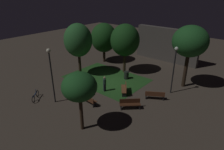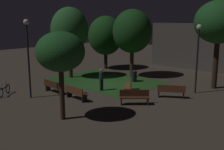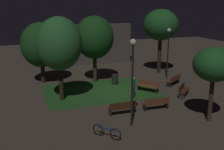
{
  "view_description": "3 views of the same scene",
  "coord_description": "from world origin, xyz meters",
  "px_view_note": "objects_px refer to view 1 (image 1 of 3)",
  "views": [
    {
      "loc": [
        12.76,
        -14.86,
        9.65
      ],
      "look_at": [
        0.63,
        -0.44,
        1.31
      ],
      "focal_mm": 31.57,
      "sensor_mm": 36.0,
      "label": 1
    },
    {
      "loc": [
        14.48,
        -15.26,
        5.12
      ],
      "look_at": [
        0.47,
        -0.31,
        0.88
      ],
      "focal_mm": 43.75,
      "sensor_mm": 36.0,
      "label": 2
    },
    {
      "loc": [
        -7.34,
        -19.72,
        6.94
      ],
      "look_at": [
        -0.14,
        0.48,
        1.31
      ],
      "focal_mm": 43.65,
      "sensor_mm": 36.0,
      "label": 3
    }
  ],
  "objects_px": {
    "bench_corner": "(70,91)",
    "bench_front_left": "(155,95)",
    "lamp_post_path_center": "(51,68)",
    "trash_bin": "(126,75)",
    "bench_back_row": "(125,89)",
    "bench_near_trees": "(130,104)",
    "lamp_post_near_wall": "(175,63)",
    "bench_front_right": "(88,99)",
    "tree_back_right": "(104,38)",
    "tree_left_canopy": "(190,42)",
    "tree_near_wall": "(78,40)",
    "tree_right_canopy": "(125,40)",
    "pedestrian": "(105,84)",
    "tree_lawn_side": "(79,87)",
    "bicycle": "(35,96)"
  },
  "relations": [
    {
      "from": "bench_back_row",
      "to": "lamp_post_near_wall",
      "type": "bearing_deg",
      "value": 40.57
    },
    {
      "from": "bench_corner",
      "to": "tree_back_right",
      "type": "height_order",
      "value": "tree_back_right"
    },
    {
      "from": "bench_front_left",
      "to": "bench_corner",
      "type": "bearing_deg",
      "value": -145.65
    },
    {
      "from": "lamp_post_near_wall",
      "to": "bench_front_right",
      "type": "bearing_deg",
      "value": -125.49
    },
    {
      "from": "tree_left_canopy",
      "to": "bicycle",
      "type": "xyz_separation_m",
      "value": [
        -9.62,
        -11.66,
        -4.51
      ]
    },
    {
      "from": "tree_left_canopy",
      "to": "lamp_post_path_center",
      "type": "xyz_separation_m",
      "value": [
        -7.79,
        -10.76,
        -1.44
      ]
    },
    {
      "from": "bench_front_right",
      "to": "lamp_post_near_wall",
      "type": "xyz_separation_m",
      "value": [
        4.84,
        6.79,
        2.73
      ]
    },
    {
      "from": "trash_bin",
      "to": "pedestrian",
      "type": "distance_m",
      "value": 3.85
    },
    {
      "from": "bench_front_right",
      "to": "tree_back_right",
      "type": "relative_size",
      "value": 0.34
    },
    {
      "from": "bench_back_row",
      "to": "tree_back_right",
      "type": "relative_size",
      "value": 0.31
    },
    {
      "from": "lamp_post_near_wall",
      "to": "lamp_post_path_center",
      "type": "bearing_deg",
      "value": -130.99
    },
    {
      "from": "bench_corner",
      "to": "lamp_post_near_wall",
      "type": "bearing_deg",
      "value": 42.93
    },
    {
      "from": "bench_back_row",
      "to": "tree_back_right",
      "type": "distance_m",
      "value": 10.0
    },
    {
      "from": "bench_back_row",
      "to": "bench_near_trees",
      "type": "height_order",
      "value": "same"
    },
    {
      "from": "bench_front_right",
      "to": "tree_near_wall",
      "type": "xyz_separation_m",
      "value": [
        -5.65,
        4.1,
        3.7
      ]
    },
    {
      "from": "trash_bin",
      "to": "tree_right_canopy",
      "type": "bearing_deg",
      "value": 133.7
    },
    {
      "from": "lamp_post_path_center",
      "to": "tree_near_wall",
      "type": "bearing_deg",
      "value": 117.99
    },
    {
      "from": "bench_near_trees",
      "to": "tree_right_canopy",
      "type": "xyz_separation_m",
      "value": [
        -5.28,
        6.22,
        3.55
      ]
    },
    {
      "from": "bench_front_right",
      "to": "lamp_post_near_wall",
      "type": "bearing_deg",
      "value": 54.51
    },
    {
      "from": "bench_front_right",
      "to": "tree_back_right",
      "type": "xyz_separation_m",
      "value": [
        -6.45,
        9.34,
        2.94
      ]
    },
    {
      "from": "tree_left_canopy",
      "to": "tree_lawn_side",
      "type": "height_order",
      "value": "tree_left_canopy"
    },
    {
      "from": "lamp_post_path_center",
      "to": "pedestrian",
      "type": "height_order",
      "value": "lamp_post_path_center"
    },
    {
      "from": "lamp_post_path_center",
      "to": "trash_bin",
      "type": "relative_size",
      "value": 5.73
    },
    {
      "from": "tree_left_canopy",
      "to": "lamp_post_path_center",
      "type": "distance_m",
      "value": 13.36
    },
    {
      "from": "tree_left_canopy",
      "to": "lamp_post_path_center",
      "type": "height_order",
      "value": "tree_left_canopy"
    },
    {
      "from": "tree_right_canopy",
      "to": "pedestrian",
      "type": "height_order",
      "value": "tree_right_canopy"
    },
    {
      "from": "bench_front_right",
      "to": "lamp_post_path_center",
      "type": "relative_size",
      "value": 0.36
    },
    {
      "from": "bench_corner",
      "to": "bench_front_left",
      "type": "distance_m",
      "value": 8.12
    },
    {
      "from": "bench_near_trees",
      "to": "pedestrian",
      "type": "height_order",
      "value": "pedestrian"
    },
    {
      "from": "tree_left_canopy",
      "to": "tree_back_right",
      "type": "height_order",
      "value": "tree_left_canopy"
    },
    {
      "from": "bench_near_trees",
      "to": "tree_left_canopy",
      "type": "xyz_separation_m",
      "value": [
        1.88,
        7.21,
        4.37
      ]
    },
    {
      "from": "tree_right_canopy",
      "to": "lamp_post_near_wall",
      "type": "xyz_separation_m",
      "value": [
        6.78,
        -1.27,
        -0.82
      ]
    },
    {
      "from": "tree_right_canopy",
      "to": "trash_bin",
      "type": "xyz_separation_m",
      "value": [
        1.4,
        -1.46,
        -3.59
      ]
    },
    {
      "from": "bench_near_trees",
      "to": "lamp_post_path_center",
      "type": "distance_m",
      "value": 7.49
    },
    {
      "from": "lamp_post_path_center",
      "to": "pedestrian",
      "type": "relative_size",
      "value": 3.17
    },
    {
      "from": "tree_near_wall",
      "to": "trash_bin",
      "type": "distance_m",
      "value": 6.81
    },
    {
      "from": "bench_near_trees",
      "to": "bicycle",
      "type": "relative_size",
      "value": 1.21
    },
    {
      "from": "bench_front_right",
      "to": "bench_near_trees",
      "type": "bearing_deg",
      "value": 28.74
    },
    {
      "from": "bench_front_right",
      "to": "pedestrian",
      "type": "relative_size",
      "value": 1.13
    },
    {
      "from": "bench_corner",
      "to": "trash_bin",
      "type": "height_order",
      "value": "trash_bin"
    },
    {
      "from": "pedestrian",
      "to": "lamp_post_path_center",
      "type": "bearing_deg",
      "value": -115.0
    },
    {
      "from": "bench_back_row",
      "to": "bench_near_trees",
      "type": "relative_size",
      "value": 1.04
    },
    {
      "from": "tree_back_right",
      "to": "lamp_post_near_wall",
      "type": "relative_size",
      "value": 1.14
    },
    {
      "from": "bicycle",
      "to": "tree_left_canopy",
      "type": "bearing_deg",
      "value": 50.48
    },
    {
      "from": "bench_front_right",
      "to": "tree_left_canopy",
      "type": "distance_m",
      "value": 11.32
    },
    {
      "from": "bench_near_trees",
      "to": "trash_bin",
      "type": "distance_m",
      "value": 6.15
    },
    {
      "from": "bench_near_trees",
      "to": "tree_back_right",
      "type": "height_order",
      "value": "tree_back_right"
    },
    {
      "from": "tree_left_canopy",
      "to": "pedestrian",
      "type": "distance_m",
      "value": 9.36
    },
    {
      "from": "tree_right_canopy",
      "to": "bicycle",
      "type": "bearing_deg",
      "value": -102.97
    },
    {
      "from": "bench_front_right",
      "to": "bench_front_left",
      "type": "height_order",
      "value": "same"
    }
  ]
}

